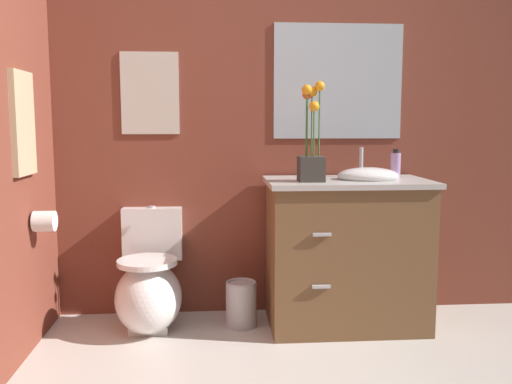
% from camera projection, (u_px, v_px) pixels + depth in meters
% --- Properties ---
extents(wall_back, '(3.99, 0.05, 2.50)m').
position_uv_depth(wall_back, '(296.00, 114.00, 3.46)').
color(wall_back, brown).
rests_on(wall_back, ground_plane).
extents(toilet, '(0.38, 0.59, 0.69)m').
position_uv_depth(toilet, '(149.00, 288.00, 3.22)').
color(toilet, white).
rests_on(toilet, ground_plane).
extents(vanity_cabinet, '(0.94, 0.56, 1.05)m').
position_uv_depth(vanity_cabinet, '(347.00, 251.00, 3.26)').
color(vanity_cabinet, brown).
rests_on(vanity_cabinet, ground_plane).
extents(flower_vase, '(0.14, 0.14, 0.55)m').
position_uv_depth(flower_vase, '(311.00, 150.00, 3.08)').
color(flower_vase, '#38332D').
rests_on(flower_vase, vanity_cabinet).
extents(soap_bottle, '(0.06, 0.06, 0.17)m').
position_uv_depth(soap_bottle, '(395.00, 165.00, 3.25)').
color(soap_bottle, '#B28CBF').
rests_on(soap_bottle, vanity_cabinet).
extents(trash_bin, '(0.18, 0.18, 0.27)m').
position_uv_depth(trash_bin, '(241.00, 304.00, 3.27)').
color(trash_bin, '#B7B7BC').
rests_on(trash_bin, ground_plane).
extents(wall_poster, '(0.35, 0.01, 0.49)m').
position_uv_depth(wall_poster, '(150.00, 93.00, 3.34)').
color(wall_poster, beige).
extents(wall_mirror, '(0.80, 0.01, 0.70)m').
position_uv_depth(wall_mirror, '(338.00, 82.00, 3.42)').
color(wall_mirror, '#B2BCC6').
extents(hanging_towel, '(0.03, 0.28, 0.52)m').
position_uv_depth(hanging_towel, '(23.00, 123.00, 2.77)').
color(hanging_towel, tan).
extents(toilet_paper_roll, '(0.11, 0.11, 0.11)m').
position_uv_depth(toilet_paper_roll, '(45.00, 221.00, 2.93)').
color(toilet_paper_roll, white).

